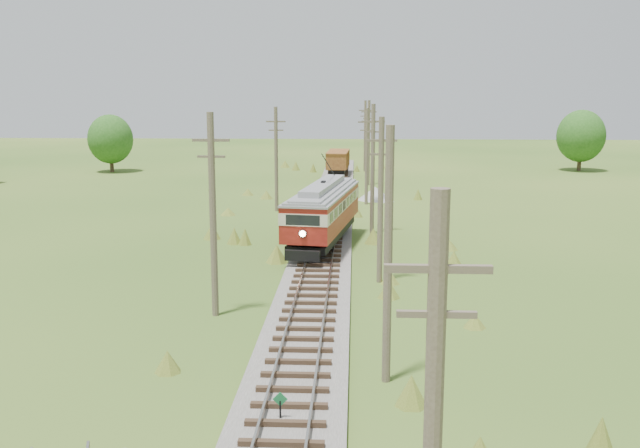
# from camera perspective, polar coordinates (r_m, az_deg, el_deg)

# --- Properties ---
(railbed_main) EXTENTS (3.60, 96.00, 0.57)m
(railbed_main) POSITION_cam_1_polar(r_m,az_deg,el_deg) (53.21, 0.64, 0.13)
(railbed_main) COLOR #605B54
(railbed_main) RESTS_ON ground
(switch_marker) EXTENTS (0.45, 0.06, 1.08)m
(switch_marker) POSITION_cam_1_polar(r_m,az_deg,el_deg) (21.95, -3.20, -14.33)
(switch_marker) COLOR black
(switch_marker) RESTS_ON ground
(streetcar) EXTENTS (4.53, 12.21, 5.52)m
(streetcar) POSITION_cam_1_polar(r_m,az_deg,el_deg) (44.89, 0.26, 1.26)
(streetcar) COLOR black
(streetcar) RESTS_ON ground
(gondola) EXTENTS (2.67, 7.32, 2.40)m
(gondola) POSITION_cam_1_polar(r_m,az_deg,el_deg) (83.42, 1.45, 5.11)
(gondola) COLOR black
(gondola) RESTS_ON ground
(gravel_pile) EXTENTS (3.32, 3.52, 1.21)m
(gravel_pile) POSITION_cam_1_polar(r_m,az_deg,el_deg) (65.45, 4.55, 2.41)
(gravel_pile) COLOR gray
(gravel_pile) RESTS_ON ground
(utility_pole_r_1) EXTENTS (0.30, 0.30, 8.80)m
(utility_pole_r_1) POSITION_cam_1_polar(r_m,az_deg,el_deg) (23.95, 5.47, -2.67)
(utility_pole_r_1) COLOR brown
(utility_pole_r_1) RESTS_ON ground
(utility_pole_r_2) EXTENTS (1.60, 0.30, 8.60)m
(utility_pole_r_2) POSITION_cam_1_polar(r_m,az_deg,el_deg) (36.72, 4.87, 2.03)
(utility_pole_r_2) COLOR brown
(utility_pole_r_2) RESTS_ON ground
(utility_pole_r_3) EXTENTS (1.60, 0.30, 9.00)m
(utility_pole_r_3) POSITION_cam_1_polar(r_m,az_deg,el_deg) (49.58, 4.23, 4.51)
(utility_pole_r_3) COLOR brown
(utility_pole_r_3) RESTS_ON ground
(utility_pole_r_4) EXTENTS (1.60, 0.30, 8.40)m
(utility_pole_r_4) POSITION_cam_1_polar(r_m,az_deg,el_deg) (62.54, 3.76, 5.50)
(utility_pole_r_4) COLOR brown
(utility_pole_r_4) RESTS_ON ground
(utility_pole_r_5) EXTENTS (1.60, 0.30, 8.90)m
(utility_pole_r_5) POSITION_cam_1_polar(r_m,az_deg,el_deg) (75.49, 3.91, 6.57)
(utility_pole_r_5) COLOR brown
(utility_pole_r_5) RESTS_ON ground
(utility_pole_r_6) EXTENTS (1.60, 0.30, 8.70)m
(utility_pole_r_6) POSITION_cam_1_polar(r_m,az_deg,el_deg) (88.46, 3.62, 7.10)
(utility_pole_r_6) COLOR brown
(utility_pole_r_6) RESTS_ON ground
(utility_pole_l_a) EXTENTS (1.60, 0.30, 9.00)m
(utility_pole_l_a) POSITION_cam_1_polar(r_m,az_deg,el_deg) (31.35, -8.57, 0.85)
(utility_pole_l_a) COLOR brown
(utility_pole_l_a) RESTS_ON ground
(utility_pole_l_b) EXTENTS (1.60, 0.30, 8.60)m
(utility_pole_l_b) POSITION_cam_1_polar(r_m,az_deg,el_deg) (58.90, -3.52, 5.29)
(utility_pole_l_b) COLOR brown
(utility_pole_l_b) RESTS_ON ground
(tree_mid_a) EXTENTS (5.46, 5.46, 7.03)m
(tree_mid_a) POSITION_cam_1_polar(r_m,az_deg,el_deg) (91.53, -16.42, 6.53)
(tree_mid_a) COLOR #38281C
(tree_mid_a) RESTS_ON ground
(tree_mid_b) EXTENTS (5.88, 5.88, 7.57)m
(tree_mid_b) POSITION_cam_1_polar(r_m,az_deg,el_deg) (94.70, 20.16, 6.62)
(tree_mid_b) COLOR #38281C
(tree_mid_b) RESTS_ON ground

